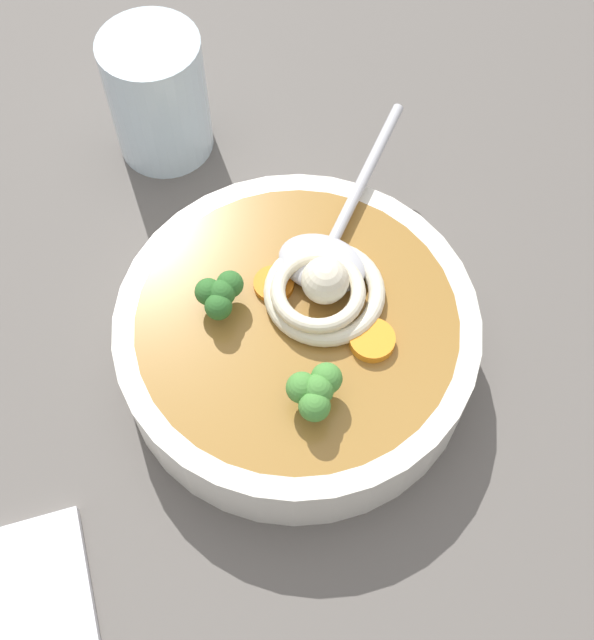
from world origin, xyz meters
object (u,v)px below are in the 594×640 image
at_px(soup_bowl, 297,339).
at_px(soup_spoon, 330,247).
at_px(drinking_glass, 158,96).
at_px(noodle_pile, 323,289).

xyz_separation_m(soup_bowl, soup_spoon, (-0.06, 0.01, 0.03)).
xyz_separation_m(soup_spoon, drinking_glass, (-0.12, -0.16, -0.01)).
bearing_deg(soup_bowl, drinking_glass, -139.56).
height_order(soup_bowl, noodle_pile, noodle_pile).
height_order(soup_bowl, soup_spoon, soup_spoon).
distance_m(soup_bowl, noodle_pile, 0.04).
xyz_separation_m(soup_bowl, drinking_glass, (-0.17, -0.15, 0.02)).
relative_size(soup_spoon, drinking_glass, 1.66).
bearing_deg(drinking_glass, soup_spoon, 53.47).
bearing_deg(noodle_pile, soup_spoon, -176.64).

